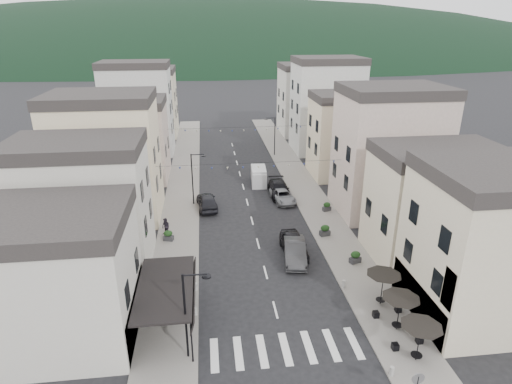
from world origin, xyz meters
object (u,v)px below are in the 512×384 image
at_px(pedestrian_a, 186,285).
at_px(pedestrian_b, 166,227).
at_px(parked_car_d, 279,189).
at_px(parked_car_a, 294,245).
at_px(parked_car_e, 207,201).
at_px(parked_car_b, 295,251).
at_px(parked_car_c, 283,196).
at_px(delivery_van, 259,175).

bearing_deg(pedestrian_a, pedestrian_b, 93.94).
bearing_deg(parked_car_d, parked_car_a, -94.17).
bearing_deg(parked_car_e, pedestrian_b, 50.64).
bearing_deg(parked_car_b, parked_car_c, 92.26).
bearing_deg(parked_car_e, parked_car_a, 118.20).
height_order(parked_car_d, pedestrian_a, pedestrian_a).
bearing_deg(parked_car_c, parked_car_a, -103.41).
distance_m(parked_car_d, delivery_van, 4.79).
distance_m(parked_car_c, parked_car_d, 1.86).
xyz_separation_m(parked_car_a, pedestrian_a, (-9.35, -5.53, 0.17)).
xyz_separation_m(parked_car_d, delivery_van, (-1.91, 4.39, 0.27)).
height_order(parked_car_b, parked_car_d, parked_car_b).
bearing_deg(parked_car_b, pedestrian_a, -146.60).
bearing_deg(parked_car_d, parked_car_e, -161.72).
bearing_deg(pedestrian_a, delivery_van, 62.00).
xyz_separation_m(parked_car_c, parked_car_d, (-0.10, 1.86, 0.14)).
height_order(parked_car_b, parked_car_c, parked_car_b).
xyz_separation_m(parked_car_c, parked_car_e, (-8.70, -0.94, 0.19)).
height_order(parked_car_d, parked_car_e, parked_car_e).
relative_size(parked_car_b, parked_car_c, 1.08).
bearing_deg(pedestrian_a, parked_car_e, 75.50).
distance_m(parked_car_c, parked_car_e, 8.75).
bearing_deg(pedestrian_a, parked_car_c, 50.65).
distance_m(parked_car_a, parked_car_e, 13.28).
bearing_deg(parked_car_d, pedestrian_b, -144.26).
relative_size(parked_car_d, delivery_van, 1.18).
distance_m(parked_car_a, parked_car_b, 1.16).
distance_m(parked_car_e, pedestrian_a, 16.56).
relative_size(parked_car_e, delivery_van, 1.07).
bearing_deg(parked_car_c, pedestrian_b, -158.52).
bearing_deg(parked_car_a, pedestrian_b, 157.55).
xyz_separation_m(parked_car_a, parked_car_b, (-0.14, -1.15, -0.01)).
xyz_separation_m(parked_car_c, pedestrian_a, (-10.51, -17.40, 0.37)).
bearing_deg(pedestrian_b, parked_car_c, 69.42).
distance_m(parked_car_b, parked_car_e, 14.17).
distance_m(parked_car_b, pedestrian_a, 10.20).
bearing_deg(parked_car_a, parked_car_c, 84.22).
bearing_deg(delivery_van, pedestrian_b, -124.37).
xyz_separation_m(parked_car_a, delivery_van, (-0.85, 18.11, 0.22)).
height_order(parked_car_c, pedestrian_b, pedestrian_b).
bearing_deg(pedestrian_b, parked_car_a, 17.86).
bearing_deg(parked_car_a, delivery_van, 92.49).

